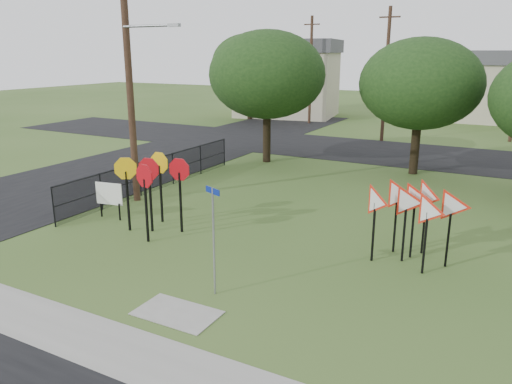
% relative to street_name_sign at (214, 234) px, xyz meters
% --- Properties ---
extents(ground, '(140.00, 140.00, 0.00)m').
position_rel_street_name_sign_xyz_m(ground, '(-0.25, 1.10, -1.65)').
color(ground, '#355520').
extents(sidewalk, '(30.00, 1.60, 0.02)m').
position_rel_street_name_sign_xyz_m(sidewalk, '(-0.25, -3.10, -1.64)').
color(sidewalk, gray).
rests_on(sidewalk, ground).
extents(planting_strip, '(30.00, 0.80, 0.02)m').
position_rel_street_name_sign_xyz_m(planting_strip, '(-0.25, -4.30, -1.64)').
color(planting_strip, '#355520').
rests_on(planting_strip, ground).
extents(street_left, '(8.00, 50.00, 0.02)m').
position_rel_street_name_sign_xyz_m(street_left, '(-12.25, 11.10, -1.64)').
color(street_left, black).
rests_on(street_left, ground).
extents(street_far, '(60.00, 8.00, 0.02)m').
position_rel_street_name_sign_xyz_m(street_far, '(-0.25, 21.10, -1.64)').
color(street_far, black).
rests_on(street_far, ground).
extents(curb_pad, '(2.00, 1.20, 0.02)m').
position_rel_street_name_sign_xyz_m(curb_pad, '(-0.25, -1.30, -1.64)').
color(curb_pad, gray).
rests_on(curb_pad, ground).
extents(street_name_sign, '(0.55, 0.26, 2.85)m').
position_rel_street_name_sign_xyz_m(street_name_sign, '(0.00, 0.00, 0.00)').
color(street_name_sign, '#909398').
rests_on(street_name_sign, ground).
extents(stop_sign_cluster, '(2.47, 1.94, 2.64)m').
position_rel_street_name_sign_xyz_m(stop_sign_cluster, '(-4.42, 2.97, 0.30)').
color(stop_sign_cluster, black).
rests_on(stop_sign_cluster, ground).
extents(yield_sign_cluster, '(3.00, 2.06, 2.39)m').
position_rel_street_name_sign_xyz_m(yield_sign_cluster, '(3.98, 4.60, 0.11)').
color(yield_sign_cluster, black).
rests_on(yield_sign_cluster, ground).
extents(info_board, '(1.10, 0.22, 1.38)m').
position_rel_street_name_sign_xyz_m(info_board, '(-6.79, 3.26, -0.72)').
color(info_board, black).
rests_on(info_board, ground).
extents(utility_pole_main, '(3.55, 0.33, 10.00)m').
position_rel_street_name_sign_xyz_m(utility_pole_main, '(-7.48, 5.59, 3.57)').
color(utility_pole_main, '#462E20').
rests_on(utility_pole_main, ground).
extents(far_pole_a, '(1.40, 0.24, 9.00)m').
position_rel_street_name_sign_xyz_m(far_pole_a, '(-2.25, 25.10, 2.95)').
color(far_pole_a, '#462E20').
rests_on(far_pole_a, ground).
extents(far_pole_c, '(1.40, 0.24, 9.00)m').
position_rel_street_name_sign_xyz_m(far_pole_c, '(-10.25, 31.10, 2.95)').
color(far_pole_c, '#462E20').
rests_on(far_pole_c, ground).
extents(fence_run, '(0.05, 11.55, 1.50)m').
position_rel_street_name_sign_xyz_m(fence_run, '(-7.85, 7.35, -0.86)').
color(fence_run, black).
rests_on(fence_run, ground).
extents(house_left, '(10.58, 8.88, 7.20)m').
position_rel_street_name_sign_xyz_m(house_left, '(-14.25, 35.10, 2.01)').
color(house_left, beige).
rests_on(house_left, ground).
extents(house_mid, '(8.40, 8.40, 6.20)m').
position_rel_street_name_sign_xyz_m(house_mid, '(3.75, 41.10, 1.50)').
color(house_mid, beige).
rests_on(house_mid, ground).
extents(tree_near_left, '(6.40, 6.40, 7.27)m').
position_rel_street_name_sign_xyz_m(tree_near_left, '(-6.25, 15.10, 3.21)').
color(tree_near_left, black).
rests_on(tree_near_left, ground).
extents(tree_near_mid, '(6.00, 6.00, 6.80)m').
position_rel_street_name_sign_xyz_m(tree_near_mid, '(1.75, 16.10, 2.90)').
color(tree_near_mid, black).
rests_on(tree_near_mid, ground).
extents(tree_far_left, '(6.80, 6.80, 7.73)m').
position_rel_street_name_sign_xyz_m(tree_far_left, '(-16.25, 31.10, 3.53)').
color(tree_far_left, black).
rests_on(tree_far_left, ground).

